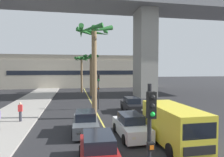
# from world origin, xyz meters

# --- Properties ---
(lane_stripe_center) EXTENTS (0.14, 56.00, 0.01)m
(lane_stripe_center) POSITION_xyz_m (0.00, 24.00, 0.00)
(lane_stripe_center) COLOR #DBCC4C
(lane_stripe_center) RESTS_ON ground
(bridge_overpass) EXTENTS (76.51, 8.00, 18.41)m
(bridge_overpass) POSITION_xyz_m (0.91, 33.42, 14.76)
(bridge_overpass) COLOR gray
(bridge_overpass) RESTS_ON ground
(pier_building_backdrop) EXTENTS (37.60, 8.04, 7.93)m
(pier_building_backdrop) POSITION_xyz_m (0.00, 53.66, 3.90)
(pier_building_backdrop) COLOR #BCB29E
(pier_building_backdrop) RESTS_ON ground
(car_queue_front) EXTENTS (1.89, 4.13, 1.56)m
(car_queue_front) POSITION_xyz_m (3.77, 22.20, 0.72)
(car_queue_front) COLOR black
(car_queue_front) RESTS_ON ground
(car_queue_second) EXTENTS (1.95, 4.16, 1.56)m
(car_queue_second) POSITION_xyz_m (-1.54, 16.11, 0.72)
(car_queue_second) COLOR #4C5156
(car_queue_second) RESTS_ON ground
(car_queue_third) EXTENTS (1.94, 4.16, 1.56)m
(car_queue_third) POSITION_xyz_m (-1.24, 10.81, 0.72)
(car_queue_third) COLOR maroon
(car_queue_third) RESTS_ON ground
(car_queue_fourth) EXTENTS (1.89, 4.13, 1.56)m
(car_queue_fourth) POSITION_xyz_m (1.45, 14.71, 0.72)
(car_queue_fourth) COLOR white
(car_queue_fourth) RESTS_ON ground
(delivery_van) EXTENTS (2.17, 5.25, 2.36)m
(delivery_van) POSITION_xyz_m (3.51, 12.72, 1.29)
(delivery_van) COLOR yellow
(delivery_van) RESTS_ON ground
(traffic_light_median_near) EXTENTS (0.24, 0.37, 4.20)m
(traffic_light_median_near) POSITION_xyz_m (-0.20, 7.12, 2.71)
(traffic_light_median_near) COLOR black
(traffic_light_median_near) RESTS_ON ground
(traffic_light_median_far) EXTENTS (0.24, 0.37, 4.20)m
(traffic_light_median_far) POSITION_xyz_m (0.41, 24.32, 2.71)
(traffic_light_median_far) COLOR black
(traffic_light_median_far) RESTS_ON ground
(palm_tree_near_median) EXTENTS (3.08, 3.10, 7.08)m
(palm_tree_near_median) POSITION_xyz_m (-0.82, 41.37, 5.84)
(palm_tree_near_median) COLOR brown
(palm_tree_near_median) RESTS_ON ground
(palm_tree_mid_median) EXTENTS (3.35, 3.54, 8.65)m
(palm_tree_mid_median) POSITION_xyz_m (-0.47, 20.27, 6.57)
(palm_tree_mid_median) COLOR brown
(palm_tree_mid_median) RESTS_ON ground
(palm_tree_far_median) EXTENTS (2.73, 2.86, 7.13)m
(palm_tree_far_median) POSITION_xyz_m (0.58, 36.02, 5.52)
(palm_tree_far_median) COLOR brown
(palm_tree_far_median) RESTS_ON ground
(pedestrian_mid_block) EXTENTS (0.34, 0.22, 1.62)m
(pedestrian_mid_block) POSITION_xyz_m (-6.83, 19.80, 1.00)
(pedestrian_mid_block) COLOR #2D2D38
(pedestrian_mid_block) RESTS_ON sidewalk_left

